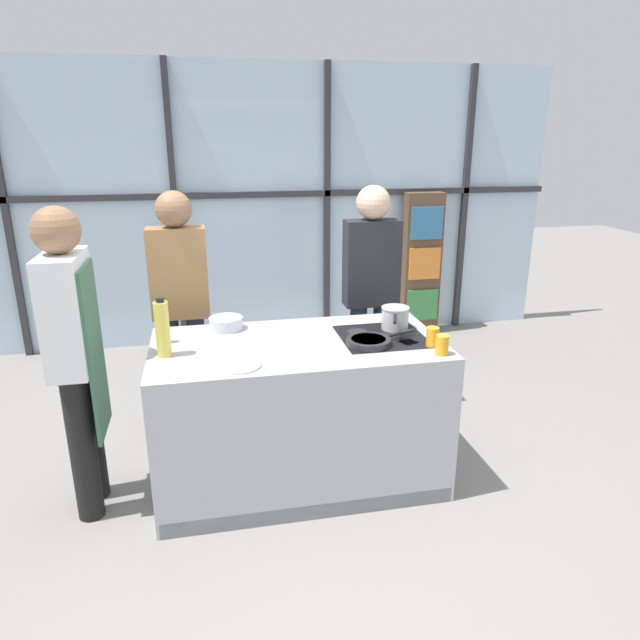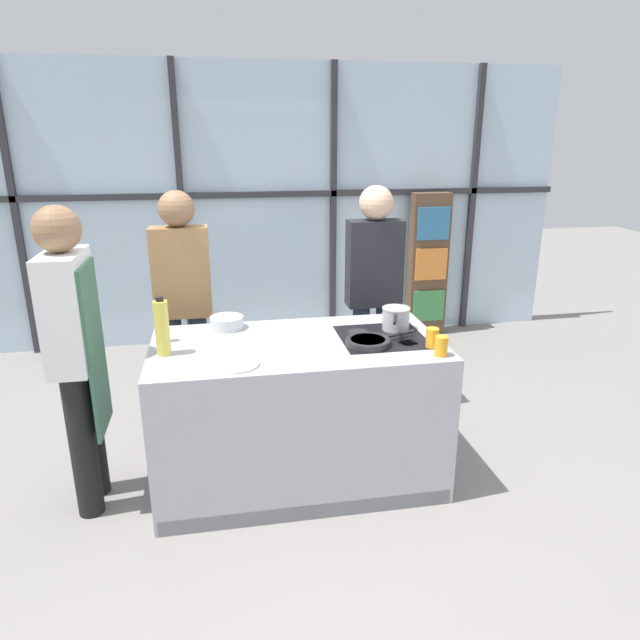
{
  "view_description": "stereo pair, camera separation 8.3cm",
  "coord_description": "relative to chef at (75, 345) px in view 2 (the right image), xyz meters",
  "views": [
    {
      "loc": [
        -0.52,
        -3.18,
        2.13
      ],
      "look_at": [
        0.16,
        0.1,
        1.03
      ],
      "focal_mm": 32.0,
      "sensor_mm": 36.0,
      "label": 1
    },
    {
      "loc": [
        -0.44,
        -3.19,
        2.13
      ],
      "look_at": [
        0.16,
        0.1,
        1.03
      ],
      "focal_mm": 32.0,
      "sensor_mm": 36.0,
      "label": 2
    }
  ],
  "objects": [
    {
      "name": "ground_plane",
      "position": [
        1.25,
        0.04,
        -1.01
      ],
      "size": [
        18.0,
        18.0,
        0.0
      ],
      "primitive_type": "plane",
      "color": "gray"
    },
    {
      "name": "back_window_wall",
      "position": [
        1.25,
        2.76,
        0.39
      ],
      "size": [
        6.4,
        0.1,
        2.8
      ],
      "color": "silver",
      "rests_on": "ground_plane"
    },
    {
      "name": "bookshelf",
      "position": [
        3.04,
        2.58,
        -0.24
      ],
      "size": [
        0.41,
        0.19,
        1.54
      ],
      "color": "brown",
      "rests_on": "ground_plane"
    },
    {
      "name": "demo_island",
      "position": [
        1.25,
        0.04,
        -0.55
      ],
      "size": [
        1.74,
        0.92,
        0.93
      ],
      "color": "#A8AAB2",
      "rests_on": "ground_plane"
    },
    {
      "name": "chef",
      "position": [
        0.0,
        0.0,
        0.0
      ],
      "size": [
        0.25,
        0.46,
        1.78
      ],
      "rotation": [
        0.0,
        0.0,
        -1.57
      ],
      "color": "black",
      "rests_on": "ground_plane"
    },
    {
      "name": "spectator_far_left",
      "position": [
        0.55,
        0.86,
        0.02
      ],
      "size": [
        0.4,
        0.25,
        1.77
      ],
      "rotation": [
        0.0,
        0.0,
        3.14
      ],
      "color": "#232838",
      "rests_on": "ground_plane"
    },
    {
      "name": "spectator_center_left",
      "position": [
        1.95,
        0.86,
        0.02
      ],
      "size": [
        0.41,
        0.25,
        1.78
      ],
      "rotation": [
        0.0,
        0.0,
        3.14
      ],
      "color": "#232838",
      "rests_on": "ground_plane"
    },
    {
      "name": "frying_pan",
      "position": [
        1.66,
        -0.08,
        -0.06
      ],
      "size": [
        0.46,
        0.27,
        0.04
      ],
      "color": "#232326",
      "rests_on": "demo_island"
    },
    {
      "name": "saucepan",
      "position": [
        1.9,
        0.17,
        -0.01
      ],
      "size": [
        0.18,
        0.32,
        0.14
      ],
      "color": "silver",
      "rests_on": "demo_island"
    },
    {
      "name": "white_plate",
      "position": [
        0.87,
        -0.25,
        -0.08
      ],
      "size": [
        0.25,
        0.25,
        0.01
      ],
      "primitive_type": "cylinder",
      "color": "white",
      "rests_on": "demo_island"
    },
    {
      "name": "mixing_bowl",
      "position": [
        0.84,
        0.38,
        -0.04
      ],
      "size": [
        0.22,
        0.22,
        0.08
      ],
      "color": "silver",
      "rests_on": "demo_island"
    },
    {
      "name": "oil_bottle",
      "position": [
        0.48,
        -0.01,
        0.08
      ],
      "size": [
        0.08,
        0.08,
        0.34
      ],
      "color": "#E0CC4C",
      "rests_on": "demo_island"
    },
    {
      "name": "pepper_grinder",
      "position": [
        0.47,
        0.2,
        -0.0
      ],
      "size": [
        0.05,
        0.05,
        0.18
      ],
      "color": "#332319",
      "rests_on": "demo_island"
    },
    {
      "name": "juice_glass_near",
      "position": [
        2.02,
        -0.31,
        -0.03
      ],
      "size": [
        0.08,
        0.08,
        0.12
      ],
      "primitive_type": "cylinder",
      "color": "orange",
      "rests_on": "demo_island"
    },
    {
      "name": "juice_glass_far",
      "position": [
        2.02,
        -0.17,
        -0.03
      ],
      "size": [
        0.08,
        0.08,
        0.12
      ],
      "primitive_type": "cylinder",
      "color": "orange",
      "rests_on": "demo_island"
    }
  ]
}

